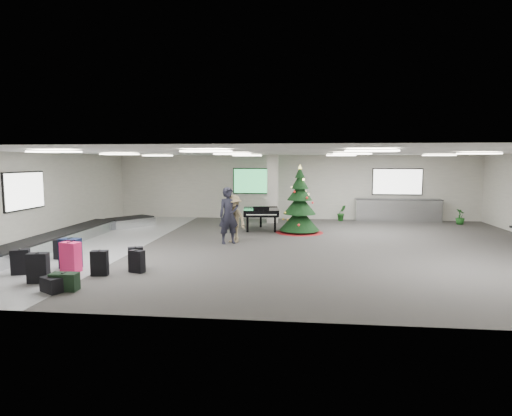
# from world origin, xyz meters

# --- Properties ---
(ground) EXTENTS (18.00, 18.00, 0.00)m
(ground) POSITION_xyz_m (0.00, 0.00, 0.00)
(ground) COLOR #353230
(ground) RESTS_ON ground
(room_envelope) EXTENTS (18.02, 14.02, 3.21)m
(room_envelope) POSITION_xyz_m (-0.38, 0.67, 2.33)
(room_envelope) COLOR beige
(room_envelope) RESTS_ON ground
(baggage_carousel) EXTENTS (2.28, 9.71, 0.43)m
(baggage_carousel) POSITION_xyz_m (-7.84, -0.08, 0.21)
(baggage_carousel) COLOR silver
(baggage_carousel) RESTS_ON ground
(service_counter) EXTENTS (4.05, 0.65, 1.08)m
(service_counter) POSITION_xyz_m (5.00, 6.65, 0.55)
(service_counter) COLOR silver
(service_counter) RESTS_ON ground
(suitcase_0) EXTENTS (0.51, 0.34, 0.74)m
(suitcase_0) POSITION_xyz_m (-5.86, -5.14, 0.36)
(suitcase_0) COLOR black
(suitcase_0) RESTS_ON ground
(suitcase_1) EXTENTS (0.44, 0.27, 0.66)m
(suitcase_1) POSITION_xyz_m (-4.73, -4.34, 0.32)
(suitcase_1) COLOR black
(suitcase_1) RESTS_ON ground
(pink_suitcase) EXTENTS (0.56, 0.40, 0.81)m
(pink_suitcase) POSITION_xyz_m (-5.66, -4.06, 0.39)
(pink_suitcase) COLOR #F82063
(pink_suitcase) RESTS_ON ground
(suitcase_3) EXTENTS (0.45, 0.36, 0.61)m
(suitcase_3) POSITION_xyz_m (-4.07, -3.60, 0.30)
(suitcase_3) COLOR black
(suitcase_3) RESTS_ON ground
(navy_suitcase) EXTENTS (0.54, 0.34, 0.84)m
(navy_suitcase) POSITION_xyz_m (-5.86, -3.72, 0.41)
(navy_suitcase) COLOR black
(navy_suitcase) RESTS_ON ground
(suitcase_5) EXTENTS (0.49, 0.39, 0.67)m
(suitcase_5) POSITION_xyz_m (-6.78, -4.47, 0.33)
(suitcase_5) COLOR black
(suitcase_5) RESTS_ON ground
(green_duffel) EXTENTS (0.61, 0.32, 0.42)m
(green_duffel) POSITION_xyz_m (-4.92, -5.65, 0.20)
(green_duffel) COLOR black
(green_duffel) RESTS_ON ground
(suitcase_7) EXTENTS (0.45, 0.33, 0.61)m
(suitcase_7) POSITION_xyz_m (-3.90, -3.95, 0.29)
(suitcase_7) COLOR black
(suitcase_7) RESTS_ON ground
(suitcase_8) EXTENTS (0.41, 0.24, 0.60)m
(suitcase_8) POSITION_xyz_m (-6.71, -2.73, 0.29)
(suitcase_8) COLOR black
(suitcase_8) RESTS_ON ground
(black_duffel) EXTENTS (0.59, 0.50, 0.35)m
(black_duffel) POSITION_xyz_m (-5.14, -5.80, 0.17)
(black_duffel) COLOR black
(black_duffel) RESTS_ON ground
(christmas_tree) EXTENTS (1.94, 1.94, 2.77)m
(christmas_tree) POSITION_xyz_m (0.29, 2.82, 0.95)
(christmas_tree) COLOR maroon
(christmas_tree) RESTS_ON ground
(grand_piano) EXTENTS (1.63, 2.00, 1.06)m
(grand_piano) POSITION_xyz_m (-1.34, 3.34, 0.76)
(grand_piano) COLOR black
(grand_piano) RESTS_ON ground
(traveler_a) EXTENTS (0.87, 0.77, 1.99)m
(traveler_a) POSITION_xyz_m (-2.18, 0.20, 1.00)
(traveler_a) COLOR black
(traveler_a) RESTS_ON ground
(traveler_b) EXTENTS (1.27, 1.14, 1.70)m
(traveler_b) POSITION_xyz_m (-2.06, 0.43, 0.85)
(traveler_b) COLOR #857352
(traveler_b) RESTS_ON ground
(potted_plant_left) EXTENTS (0.54, 0.49, 0.78)m
(potted_plant_left) POSITION_xyz_m (2.31, 6.50, 0.39)
(potted_plant_left) COLOR #144115
(potted_plant_left) RESTS_ON ground
(potted_plant_right) EXTENTS (0.51, 0.51, 0.72)m
(potted_plant_right) POSITION_xyz_m (7.62, 5.86, 0.36)
(potted_plant_right) COLOR #144115
(potted_plant_right) RESTS_ON ground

